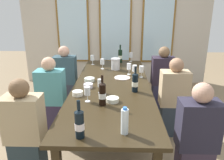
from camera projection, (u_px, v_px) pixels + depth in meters
The scene contains 28 objects.
ground_plane at pixel (112, 133), 3.27m from camera, with size 12.00×12.00×0.00m, color #7F6A4E.
back_wall_with_windows at pixel (115, 20), 5.00m from camera, with size 4.22×0.10×2.90m.
dining_table at pixel (112, 89), 3.05m from camera, with size 1.02×2.81×0.74m.
white_plate_0 at pixel (122, 78), 3.32m from camera, with size 0.23×0.23×0.01m, color white.
metal_pitcher at pixel (116, 64), 3.73m from camera, with size 0.16×0.16×0.19m.
wine_bottle_0 at pixel (102, 94), 2.39m from camera, with size 0.08×0.08×0.33m.
wine_bottle_1 at pixel (135, 82), 2.76m from camera, with size 0.08×0.08×0.32m.
wine_bottle_2 at pixel (120, 56), 4.18m from camera, with size 0.08×0.08×0.33m.
wine_bottle_3 at pixel (79, 124), 1.79m from camera, with size 0.08×0.08×0.33m.
tasting_bowl_0 at pixel (78, 93), 2.67m from camera, with size 0.13×0.13×0.05m, color white.
tasting_bowl_1 at pixel (89, 79), 3.19m from camera, with size 0.15×0.15×0.04m, color white.
tasting_bowl_2 at pixel (88, 86), 2.93m from camera, with size 0.12×0.12×0.05m, color white.
tasting_bowl_3 at pixel (113, 100), 2.50m from camera, with size 0.14×0.14×0.05m, color white.
water_bottle at pixel (125, 121), 1.85m from camera, with size 0.06×0.06×0.24m.
wine_glass_0 at pixel (92, 58), 4.04m from camera, with size 0.07×0.07×0.17m.
wine_glass_1 at pixel (141, 70), 3.32m from camera, with size 0.07×0.07×0.17m.
wine_glass_2 at pixel (129, 67), 3.46m from camera, with size 0.07×0.07×0.17m.
wine_glass_3 at pixel (131, 55), 4.25m from camera, with size 0.07×0.07×0.17m.
wine_glass_4 at pixel (102, 62), 3.76m from camera, with size 0.07×0.07×0.17m.
wine_glass_5 at pixel (135, 69), 3.36m from camera, with size 0.07×0.07×0.17m.
wine_glass_6 at pixel (100, 83), 2.73m from camera, with size 0.07×0.07×0.17m.
wine_glass_7 at pixel (87, 91), 2.47m from camera, with size 0.07×0.07×0.17m.
seated_person_0 at pixel (52, 98), 3.15m from camera, with size 0.38×0.24×1.11m.
seated_person_1 at pixel (173, 99), 3.10m from camera, with size 0.38×0.24×1.11m.
seated_person_2 at pixel (66, 79), 3.98m from camera, with size 0.38×0.24×1.11m.
seated_person_3 at pixel (162, 80), 3.92m from camera, with size 0.38×0.24×1.11m.
seated_person_4 at pixel (25, 133), 2.28m from camera, with size 0.38×0.24×1.11m.
seated_person_5 at pixel (196, 140), 2.17m from camera, with size 0.38×0.24×1.11m.
Camera 1 is at (0.10, -2.86, 1.76)m, focal length 36.02 mm.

